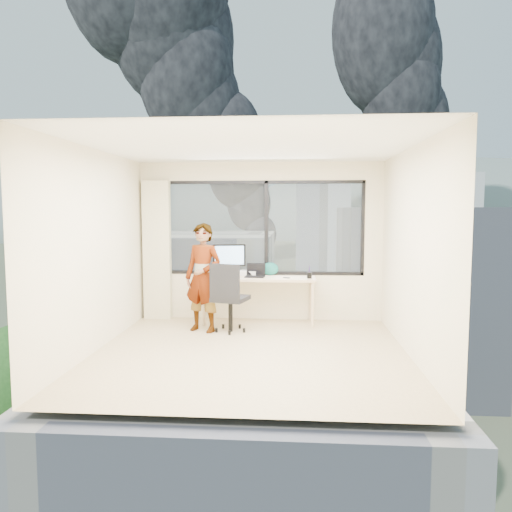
# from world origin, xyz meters

# --- Properties ---
(floor) EXTENTS (4.00, 4.00, 0.01)m
(floor) POSITION_xyz_m (0.00, 0.00, 0.00)
(floor) COLOR tan
(floor) RESTS_ON ground
(ceiling) EXTENTS (4.00, 4.00, 0.01)m
(ceiling) POSITION_xyz_m (0.00, 0.00, 2.60)
(ceiling) COLOR white
(ceiling) RESTS_ON ground
(wall_front) EXTENTS (4.00, 0.01, 2.60)m
(wall_front) POSITION_xyz_m (0.00, -2.00, 1.30)
(wall_front) COLOR beige
(wall_front) RESTS_ON ground
(wall_left) EXTENTS (0.01, 4.00, 2.60)m
(wall_left) POSITION_xyz_m (-2.00, 0.00, 1.30)
(wall_left) COLOR beige
(wall_left) RESTS_ON ground
(wall_right) EXTENTS (0.01, 4.00, 2.60)m
(wall_right) POSITION_xyz_m (2.00, 0.00, 1.30)
(wall_right) COLOR beige
(wall_right) RESTS_ON ground
(window_wall) EXTENTS (3.30, 0.16, 1.55)m
(window_wall) POSITION_xyz_m (0.05, 2.00, 1.52)
(window_wall) COLOR black
(window_wall) RESTS_ON ground
(curtain) EXTENTS (0.45, 0.14, 2.30)m
(curtain) POSITION_xyz_m (-1.72, 1.88, 1.15)
(curtain) COLOR beige
(curtain) RESTS_ON floor
(desk) EXTENTS (1.80, 0.60, 0.75)m
(desk) POSITION_xyz_m (0.00, 1.66, 0.38)
(desk) COLOR #C8B486
(desk) RESTS_ON floor
(chair) EXTENTS (0.67, 0.67, 1.06)m
(chair) POSITION_xyz_m (-0.39, 1.08, 0.53)
(chair) COLOR black
(chair) RESTS_ON floor
(person) EXTENTS (0.69, 0.58, 1.63)m
(person) POSITION_xyz_m (-0.80, 1.07, 0.81)
(person) COLOR #2D2D33
(person) RESTS_ON floor
(monitor) EXTENTS (0.54, 0.20, 0.53)m
(monitor) POSITION_xyz_m (-0.49, 1.75, 1.01)
(monitor) COLOR black
(monitor) RESTS_ON desk
(game_console) EXTENTS (0.39, 0.35, 0.08)m
(game_console) POSITION_xyz_m (-0.18, 1.88, 0.79)
(game_console) COLOR white
(game_console) RESTS_ON desk
(laptop) EXTENTS (0.34, 0.35, 0.20)m
(laptop) POSITION_xyz_m (-0.07, 1.63, 0.85)
(laptop) COLOR black
(laptop) RESTS_ON desk
(cellphone) EXTENTS (0.11, 0.08, 0.01)m
(cellphone) POSITION_xyz_m (0.44, 1.57, 0.76)
(cellphone) COLOR black
(cellphone) RESTS_ON desk
(pen_cup) EXTENTS (0.09, 0.09, 0.10)m
(pen_cup) POSITION_xyz_m (0.80, 1.56, 0.80)
(pen_cup) COLOR black
(pen_cup) RESTS_ON desk
(handbag) EXTENTS (0.28, 0.15, 0.21)m
(handbag) POSITION_xyz_m (0.17, 1.88, 0.86)
(handbag) COLOR #0E544C
(handbag) RESTS_ON desk
(exterior_ground) EXTENTS (400.00, 400.00, 0.04)m
(exterior_ground) POSITION_xyz_m (0.00, 120.00, -14.00)
(exterior_ground) COLOR #515B3D
(exterior_ground) RESTS_ON ground
(near_bldg_a) EXTENTS (16.00, 12.00, 14.00)m
(near_bldg_a) POSITION_xyz_m (-9.00, 30.00, -7.00)
(near_bldg_a) COLOR beige
(near_bldg_a) RESTS_ON exterior_ground
(near_bldg_b) EXTENTS (14.00, 13.00, 16.00)m
(near_bldg_b) POSITION_xyz_m (12.00, 38.00, -6.00)
(near_bldg_b) COLOR beige
(near_bldg_b) RESTS_ON exterior_ground
(far_tower_a) EXTENTS (14.00, 14.00, 28.00)m
(far_tower_a) POSITION_xyz_m (-35.00, 95.00, 0.00)
(far_tower_a) COLOR silver
(far_tower_a) RESTS_ON exterior_ground
(far_tower_b) EXTENTS (13.00, 13.00, 30.00)m
(far_tower_b) POSITION_xyz_m (8.00, 120.00, 1.00)
(far_tower_b) COLOR silver
(far_tower_b) RESTS_ON exterior_ground
(far_tower_c) EXTENTS (15.00, 15.00, 26.00)m
(far_tower_c) POSITION_xyz_m (45.00, 140.00, -1.00)
(far_tower_c) COLOR silver
(far_tower_c) RESTS_ON exterior_ground
(far_tower_d) EXTENTS (16.00, 14.00, 22.00)m
(far_tower_d) POSITION_xyz_m (-60.00, 150.00, -3.00)
(far_tower_d) COLOR silver
(far_tower_d) RESTS_ON exterior_ground
(hill_a) EXTENTS (288.00, 216.00, 90.00)m
(hill_a) POSITION_xyz_m (-120.00, 320.00, -14.00)
(hill_a) COLOR slate
(hill_a) RESTS_ON exterior_ground
(hill_b) EXTENTS (300.00, 220.00, 96.00)m
(hill_b) POSITION_xyz_m (100.00, 320.00, -14.00)
(hill_b) COLOR slate
(hill_b) RESTS_ON exterior_ground
(tree_a) EXTENTS (7.00, 7.00, 8.00)m
(tree_a) POSITION_xyz_m (-16.00, 22.00, -10.00)
(tree_a) COLOR #22511B
(tree_a) RESTS_ON exterior_ground
(tree_b) EXTENTS (7.60, 7.60, 9.00)m
(tree_b) POSITION_xyz_m (4.00, 18.00, -9.50)
(tree_b) COLOR #22511B
(tree_b) RESTS_ON exterior_ground
(smoke_plume_a) EXTENTS (40.00, 24.00, 90.00)m
(smoke_plume_a) POSITION_xyz_m (-10.00, 150.00, 39.00)
(smoke_plume_a) COLOR black
(smoke_plume_a) RESTS_ON exterior_ground
(smoke_plume_b) EXTENTS (30.00, 18.00, 70.00)m
(smoke_plume_b) POSITION_xyz_m (55.00, 170.00, 27.00)
(smoke_plume_b) COLOR black
(smoke_plume_b) RESTS_ON exterior_ground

